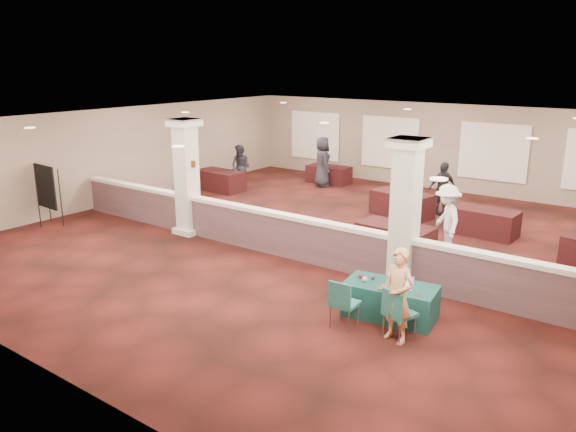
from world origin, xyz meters
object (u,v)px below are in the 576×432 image
Objects in this scene: conf_chair_side at (343,300)px; far_table_back_right at (483,222)px; far_table_front_left at (220,181)px; attendee_b at (447,220)px; conf_chair_main at (397,310)px; far_table_back_center at (402,204)px; far_table_back_left at (329,174)px; attendee_a at (241,167)px; easel_board at (46,187)px; woman at (398,295)px; near_table at (390,301)px; attendee_c at (442,188)px; far_table_front_center at (395,239)px; attendee_d at (322,162)px.

conf_chair_side reaches higher than far_table_back_right.
attendee_b reaches higher than far_table_front_left.
conf_chair_main is 0.50× the size of far_table_back_center.
far_table_back_left is 1.01× the size of attendee_a.
easel_board is (-11.37, 0.42, 0.59)m from conf_chair_main.
woman is at bearing -41.84° from attendee_a.
far_table_back_center is (-2.92, 6.77, 0.05)m from near_table.
attendee_a is at bearing -126.34° from far_table_back_left.
attendee_a is (0.47, 0.63, 0.47)m from far_table_front_left.
attendee_c reaches higher than far_table_back_center.
far_table_front_center is (-2.02, 4.16, -0.47)m from woman.
attendee_a is 7.55m from attendee_c.
conf_chair_main is at bearing -27.28° from attendee_b.
conf_chair_main is 12.44m from attendee_a.
far_table_front_left is at bearing -126.44° from far_table_back_left.
easel_board is at bearing -163.76° from conf_chair_main.
far_table_back_right is 2.30m from attendee_c.
attendee_b reaches higher than far_table_back_right.
attendee_b is at bearing -124.80° from attendee_c.
far_table_back_left is 5.72m from attendee_c.
attendee_d is (-7.26, 8.91, 0.63)m from near_table.
conf_chair_main is 0.55× the size of far_table_back_left.
woman reaches higher than far_table_back_center.
near_table is 1.01× the size of attendee_a.
far_table_front_left is 9.72m from far_table_back_right.
conf_chair_main is at bearing 1.98° from easel_board.
far_table_back_center reaches higher than far_table_front_center.
far_table_back_right is (7.13, -3.30, 0.02)m from far_table_back_left.
conf_chair_side is 11.80m from attendee_a.
attendee_a is 0.94× the size of attendee_b.
attendee_b is (8.98, -2.61, 0.05)m from attendee_a.
conf_chair_side reaches higher than near_table.
far_table_front_left is 1.08× the size of far_table_back_left.
far_table_back_center is at bearing -32.26° from far_table_back_left.
easel_board is 0.99× the size of far_table_back_right.
near_table is at bearing -66.67° from far_table_back_center.
attendee_b is at bearing -38.57° from far_table_back_left.
conf_chair_main is at bearing -33.18° from far_table_front_left.
near_table is 0.92× the size of far_table_front_center.
conf_chair_main is 0.52× the size of easel_board.
far_table_front_left is 3.96m from attendee_d.
attendee_d reaches higher than far_table_back_center.
woman is at bearing -34.45° from conf_chair_main.
far_table_back_left is 0.93× the size of far_table_back_right.
conf_chair_main is 7.06m from far_table_back_right.
far_table_back_center is (4.45, -2.81, 0.03)m from far_table_back_left.
woman is 0.88× the size of attendee_d.
far_table_back_left is at bearing 119.40° from near_table.
easel_board is at bearing 173.48° from near_table.
far_table_back_center is 3.64m from attendee_b.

